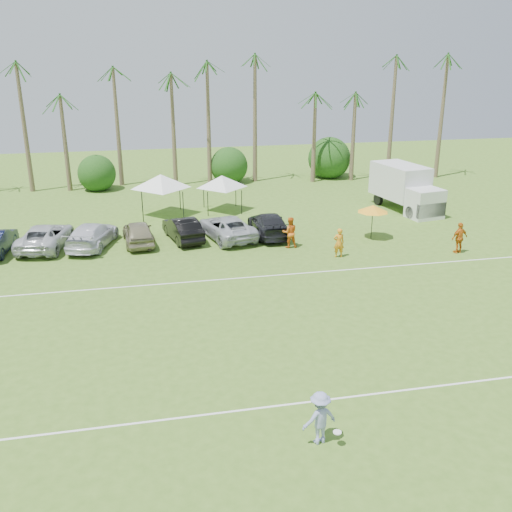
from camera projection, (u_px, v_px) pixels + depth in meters
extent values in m
plane|color=#466C20|center=(238.00, 450.00, 17.52)|extent=(120.00, 120.00, 0.00)
cube|color=white|center=(228.00, 412.00, 19.37)|extent=(80.00, 0.10, 0.01)
cube|color=white|center=(192.00, 282.00, 30.43)|extent=(80.00, 0.10, 0.01)
cone|color=brown|center=(21.00, 135.00, 48.57)|extent=(0.44, 0.44, 10.00)
cone|color=brown|center=(69.00, 127.00, 49.18)|extent=(0.44, 0.44, 11.00)
cone|color=brown|center=(118.00, 143.00, 50.46)|extent=(0.44, 0.44, 8.00)
cone|color=brown|center=(163.00, 137.00, 51.06)|extent=(0.44, 0.44, 9.00)
cone|color=brown|center=(207.00, 130.00, 51.67)|extent=(0.44, 0.44, 10.00)
cone|color=brown|center=(250.00, 123.00, 52.27)|extent=(0.44, 0.44, 11.00)
cone|color=brown|center=(302.00, 138.00, 53.74)|extent=(0.44, 0.44, 8.00)
cone|color=brown|center=(353.00, 131.00, 54.54)|extent=(0.44, 0.44, 9.00)
cone|color=brown|center=(402.00, 125.00, 55.34)|extent=(0.44, 0.44, 10.00)
cone|color=brown|center=(440.00, 119.00, 55.94)|extent=(0.44, 0.44, 11.00)
cylinder|color=brown|center=(98.00, 179.00, 52.10)|extent=(0.30, 0.30, 1.40)
sphere|color=#163F11|center=(97.00, 167.00, 51.73)|extent=(4.00, 4.00, 4.00)
cylinder|color=brown|center=(228.00, 174.00, 54.41)|extent=(0.30, 0.30, 1.40)
sphere|color=#163F11|center=(228.00, 162.00, 54.05)|extent=(4.00, 4.00, 4.00)
cylinder|color=brown|center=(328.00, 169.00, 56.35)|extent=(0.30, 0.30, 1.40)
sphere|color=#163F11|center=(328.00, 158.00, 55.98)|extent=(4.00, 4.00, 4.00)
imported|color=orange|center=(339.00, 243.00, 33.87)|extent=(0.68, 0.48, 1.79)
imported|color=orange|center=(290.00, 232.00, 35.55)|extent=(1.02, 0.83, 1.96)
imported|color=#CC6516|center=(459.00, 238.00, 34.57)|extent=(1.20, 0.69, 1.92)
cube|color=silver|center=(400.00, 181.00, 44.53)|extent=(3.35, 5.11, 2.58)
cube|color=silver|center=(425.00, 204.00, 41.99)|extent=(2.65, 2.23, 2.16)
cube|color=black|center=(431.00, 210.00, 41.41)|extent=(2.39, 0.71, 1.03)
cube|color=#E5590C|center=(413.00, 186.00, 45.14)|extent=(0.30, 1.63, 0.93)
cylinder|color=black|center=(411.00, 212.00, 42.02)|extent=(0.46, 0.97, 0.93)
cylinder|color=black|center=(434.00, 210.00, 42.73)|extent=(0.46, 0.97, 0.93)
cylinder|color=black|center=(378.00, 199.00, 45.80)|extent=(0.46, 0.97, 0.93)
cylinder|color=black|center=(400.00, 197.00, 46.52)|extent=(0.46, 0.97, 0.93)
cylinder|color=black|center=(143.00, 208.00, 41.01)|extent=(0.06, 0.06, 2.08)
cylinder|color=black|center=(183.00, 206.00, 41.58)|extent=(0.06, 0.06, 2.08)
cylinder|color=black|center=(142.00, 198.00, 43.71)|extent=(0.06, 0.06, 2.08)
cylinder|color=black|center=(180.00, 196.00, 44.27)|extent=(0.06, 0.06, 2.08)
pyramid|color=white|center=(160.00, 174.00, 41.94)|extent=(4.49, 4.49, 1.04)
cylinder|color=black|center=(208.00, 204.00, 42.50)|extent=(0.06, 0.06, 1.84)
cylinder|color=black|center=(242.00, 202.00, 42.99)|extent=(0.06, 0.06, 1.84)
cylinder|color=black|center=(204.00, 196.00, 44.86)|extent=(0.06, 0.06, 1.84)
cylinder|color=black|center=(236.00, 195.00, 45.36)|extent=(0.06, 0.06, 1.84)
pyramid|color=white|center=(222.00, 175.00, 43.31)|extent=(3.98, 3.98, 0.92)
cylinder|color=black|center=(372.00, 224.00, 37.24)|extent=(0.05, 0.05, 2.04)
cone|color=#FDA21A|center=(373.00, 209.00, 36.90)|extent=(2.04, 2.04, 0.46)
imported|color=#8C95C7|center=(320.00, 418.00, 17.59)|extent=(1.26, 0.89, 1.77)
cylinder|color=white|center=(337.00, 432.00, 17.53)|extent=(0.27, 0.27, 0.03)
imported|color=silver|center=(45.00, 236.00, 35.54)|extent=(3.38, 5.78, 1.51)
imported|color=silver|center=(92.00, 235.00, 35.79)|extent=(3.51, 5.60, 1.51)
imported|color=gray|center=(138.00, 233.00, 36.28)|extent=(2.16, 4.57, 1.51)
imported|color=black|center=(183.00, 229.00, 37.07)|extent=(2.52, 4.82, 1.51)
imported|color=#B1B5B9|center=(227.00, 227.00, 37.38)|extent=(3.73, 5.88, 1.51)
imported|color=black|center=(269.00, 224.00, 38.01)|extent=(2.13, 5.22, 1.51)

